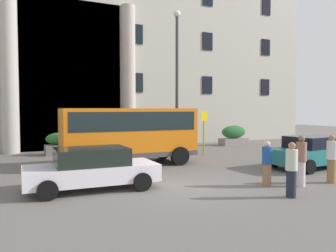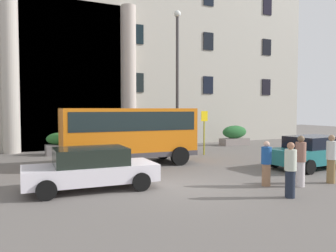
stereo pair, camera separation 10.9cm
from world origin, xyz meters
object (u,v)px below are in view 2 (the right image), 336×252
object	(u,v)px
hedge_planter_east	(174,139)
pedestrian_child_trailing	(266,163)
pedestrian_woman_with_bag	(301,161)
orange_minibus	(129,131)
pedestrian_woman_dark_dress	(331,159)
white_taxi_kerbside	(91,168)
parked_hatchback_near	(314,152)
hedge_planter_far_west	(235,136)
pedestrian_man_crossing	(290,170)
hedge_planter_entrance_left	(60,144)
bus_stop_sign	(204,128)
lamppost_plaza_centre	(177,72)

from	to	relation	value
hedge_planter_east	pedestrian_child_trailing	xyz separation A→B (m)	(-2.13, -11.45, 0.13)
pedestrian_child_trailing	pedestrian_woman_with_bag	world-z (taller)	pedestrian_woman_with_bag
orange_minibus	pedestrian_woman_dark_dress	distance (m)	8.97
white_taxi_kerbside	pedestrian_child_trailing	bearing A→B (deg)	-18.61
parked_hatchback_near	pedestrian_child_trailing	size ratio (longest dim) A/B	2.87
hedge_planter_far_west	pedestrian_woman_with_bag	size ratio (longest dim) A/B	1.21
pedestrian_child_trailing	pedestrian_woman_with_bag	size ratio (longest dim) A/B	0.88
white_taxi_kerbside	pedestrian_woman_with_bag	size ratio (longest dim) A/B	2.47
pedestrian_man_crossing	pedestrian_child_trailing	bearing A→B (deg)	-60.86
hedge_planter_entrance_left	pedestrian_woman_dark_dress	world-z (taller)	pedestrian_woman_dark_dress
hedge_planter_east	pedestrian_child_trailing	size ratio (longest dim) A/B	0.90
hedge_planter_far_west	white_taxi_kerbside	size ratio (longest dim) A/B	0.49
pedestrian_woman_with_bag	hedge_planter_entrance_left	bearing A→B (deg)	-150.07
parked_hatchback_near	pedestrian_man_crossing	world-z (taller)	pedestrian_man_crossing
bus_stop_sign	pedestrian_woman_with_bag	bearing A→B (deg)	-98.87
white_taxi_kerbside	lamppost_plaza_centre	size ratio (longest dim) A/B	0.53
orange_minibus	lamppost_plaza_centre	world-z (taller)	lamppost_plaza_centre
bus_stop_sign	parked_hatchback_near	distance (m)	6.45
hedge_planter_far_west	hedge_planter_entrance_left	size ratio (longest dim) A/B	1.37
orange_minibus	pedestrian_child_trailing	world-z (taller)	orange_minibus
parked_hatchback_near	pedestrian_woman_dark_dress	size ratio (longest dim) A/B	2.56
hedge_planter_east	pedestrian_child_trailing	distance (m)	11.65
parked_hatchback_near	hedge_planter_entrance_left	bearing A→B (deg)	130.99
pedestrian_child_trailing	pedestrian_woman_dark_dress	bearing A→B (deg)	-130.41
hedge_planter_far_west	hedge_planter_east	distance (m)	5.14
pedestrian_woman_with_bag	bus_stop_sign	bearing A→B (deg)	173.67
pedestrian_child_trailing	lamppost_plaza_centre	size ratio (longest dim) A/B	0.19
lamppost_plaza_centre	pedestrian_woman_with_bag	bearing A→B (deg)	-89.27
pedestrian_man_crossing	pedestrian_woman_with_bag	distance (m)	1.74
orange_minibus	parked_hatchback_near	world-z (taller)	orange_minibus
hedge_planter_entrance_left	pedestrian_man_crossing	size ratio (longest dim) A/B	0.93
orange_minibus	parked_hatchback_near	bearing A→B (deg)	-28.86
orange_minibus	white_taxi_kerbside	world-z (taller)	orange_minibus
pedestrian_man_crossing	lamppost_plaza_centre	xyz separation A→B (m)	(1.34, 10.14, 4.00)
orange_minibus	hedge_planter_entrance_left	bearing A→B (deg)	118.77
lamppost_plaza_centre	pedestrian_man_crossing	bearing A→B (deg)	-97.52
white_taxi_kerbside	pedestrian_child_trailing	xyz separation A→B (m)	(5.73, -2.22, 0.08)
white_taxi_kerbside	pedestrian_woman_dark_dress	distance (m)	8.70
pedestrian_woman_dark_dress	hedge_planter_far_west	bearing A→B (deg)	-77.48
white_taxi_kerbside	pedestrian_woman_with_bag	world-z (taller)	pedestrian_woman_with_bag
pedestrian_woman_dark_dress	hedge_planter_entrance_left	bearing A→B (deg)	-23.66
hedge_planter_east	pedestrian_woman_dark_dress	distance (m)	12.15
hedge_planter_east	bus_stop_sign	bearing A→B (deg)	-86.79
orange_minibus	pedestrian_woman_with_bag	xyz separation A→B (m)	(3.86, -7.10, -0.73)
orange_minibus	bus_stop_sign	xyz separation A→B (m)	(5.19, 1.41, -0.04)
orange_minibus	pedestrian_man_crossing	world-z (taller)	orange_minibus
hedge_planter_east	pedestrian_woman_dark_dress	bearing A→B (deg)	-88.40
parked_hatchback_near	pedestrian_man_crossing	distance (m)	6.07
hedge_planter_far_west	white_taxi_kerbside	xyz separation A→B (m)	(-13.00, -9.29, 0.01)
pedestrian_woman_dark_dress	pedestrian_woman_with_bag	distance (m)	1.47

